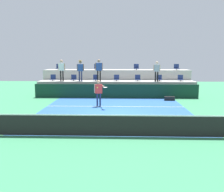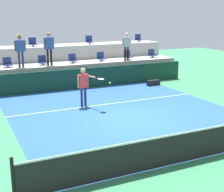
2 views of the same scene
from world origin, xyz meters
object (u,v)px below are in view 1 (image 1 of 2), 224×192
object	(u,v)px
stadium_chair_lower_right	(159,78)
stadium_chair_lower_far_right	(181,79)
stadium_chair_lower_left	(74,78)
spectator_in_grey	(62,68)
stadium_chair_lower_far_left	(53,78)
stadium_chair_lower_mid_right	(138,78)
spectator_in_white	(99,68)
stadium_chair_upper_far_left	(59,67)
stadium_chair_upper_right	(136,67)
tennis_ball	(97,88)
stadium_chair_lower_mid_left	(96,78)
tennis_player	(99,90)
equipment_bag	(170,99)
stadium_chair_upper_left	(97,67)
stadium_chair_lower_center	(116,78)
stadium_chair_upper_far_right	(177,67)
spectator_leaning_on_rail	(157,69)
spectator_with_hat	(80,68)

from	to	relation	value
stadium_chair_lower_right	stadium_chair_lower_far_right	bearing A→B (deg)	0.00
stadium_chair_lower_left	spectator_in_grey	size ratio (longest dim) A/B	0.29
stadium_chair_lower_far_left	stadium_chair_lower_right	size ratio (longest dim) A/B	1.00
stadium_chair_lower_mid_right	stadium_chair_lower_right	bearing A→B (deg)	0.00
stadium_chair_lower_far_left	stadium_chair_lower_mid_right	distance (m)	7.15
stadium_chair_lower_far_left	spectator_in_white	distance (m)	4.05
stadium_chair_lower_far_left	stadium_chair_upper_far_left	size ratio (longest dim) A/B	1.00
stadium_chair_upper_right	tennis_ball	size ratio (longest dim) A/B	7.65
stadium_chair_lower_right	spectator_in_white	distance (m)	5.10
stadium_chair_lower_mid_left	stadium_chair_lower_mid_right	size ratio (longest dim) A/B	1.00
tennis_player	stadium_chair_lower_far_right	bearing A→B (deg)	36.13
stadium_chair_lower_mid_right	equipment_bag	distance (m)	3.49
stadium_chair_lower_right	stadium_chair_upper_left	bearing A→B (deg)	161.60
stadium_chair_lower_mid_left	tennis_player	size ratio (longest dim) A/B	0.30
stadium_chair_lower_far_right	stadium_chair_upper_left	world-z (taller)	stadium_chair_upper_left
stadium_chair_lower_center	tennis_ball	bearing A→B (deg)	-97.66
stadium_chair_lower_far_left	stadium_chair_lower_far_right	bearing A→B (deg)	0.00
stadium_chair_lower_mid_right	stadium_chair_upper_left	distance (m)	4.13
stadium_chair_lower_far_right	stadium_chair_upper_far_right	distance (m)	1.99
stadium_chair_lower_far_right	equipment_bag	size ratio (longest dim) A/B	0.68
stadium_chair_lower_right	stadium_chair_upper_left	world-z (taller)	stadium_chair_upper_left
stadium_chair_lower_far_right	stadium_chair_upper_far_right	world-z (taller)	stadium_chair_upper_far_right
stadium_chair_lower_far_left	stadium_chair_upper_far_right	bearing A→B (deg)	9.52
stadium_chair_lower_right	tennis_ball	xyz separation A→B (m)	(-4.53, -7.12, 0.06)
stadium_chair_upper_far_right	spectator_in_white	world-z (taller)	spectator_in_white
stadium_chair_upper_left	stadium_chair_lower_mid_right	bearing A→B (deg)	-26.48
stadium_chair_upper_right	stadium_chair_upper_far_right	size ratio (longest dim) A/B	1.00
stadium_chair_lower_right	stadium_chair_lower_far_right	xyz separation A→B (m)	(1.76, 0.00, 0.00)
stadium_chair_lower_center	stadium_chair_upper_far_left	world-z (taller)	stadium_chair_upper_far_left
spectator_in_white	tennis_ball	xyz separation A→B (m)	(0.48, -6.74, -0.82)
stadium_chair_lower_far_left	stadium_chair_upper_far_left	distance (m)	1.99
stadium_chair_upper_left	spectator_leaning_on_rail	bearing A→B (deg)	-23.08
stadium_chair_upper_far_left	spectator_in_grey	size ratio (longest dim) A/B	0.29
stadium_chair_lower_far_left	spectator_with_hat	size ratio (longest dim) A/B	0.30
stadium_chair_lower_far_left	stadium_chair_lower_left	distance (m)	1.76
stadium_chair_lower_center	stadium_chair_upper_left	size ratio (longest dim) A/B	1.00
stadium_chair_lower_center	stadium_chair_lower_mid_right	bearing A→B (deg)	0.00
stadium_chair_lower_far_left	stadium_chair_lower_mid_left	bearing A→B (deg)	0.00
stadium_chair_upper_left	spectator_with_hat	bearing A→B (deg)	-117.38
stadium_chair_lower_right	spectator_with_hat	world-z (taller)	spectator_with_hat
stadium_chair_lower_left	spectator_leaning_on_rail	world-z (taller)	spectator_leaning_on_rail
stadium_chair_lower_mid_left	stadium_chair_lower_far_left	bearing A→B (deg)	180.00
stadium_chair_upper_left	spectator_leaning_on_rail	world-z (taller)	spectator_leaning_on_rail
stadium_chair_upper_right	stadium_chair_lower_center	bearing A→B (deg)	-134.29
stadium_chair_lower_far_left	stadium_chair_upper_far_right	size ratio (longest dim) A/B	1.00
stadium_chair_upper_right	spectator_in_white	distance (m)	3.87
tennis_player	spectator_with_hat	world-z (taller)	spectator_with_hat
spectator_in_white	stadium_chair_upper_far_left	bearing A→B (deg)	150.61
stadium_chair_upper_left	tennis_ball	bearing A→B (deg)	-84.36
tennis_player	tennis_ball	distance (m)	2.48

